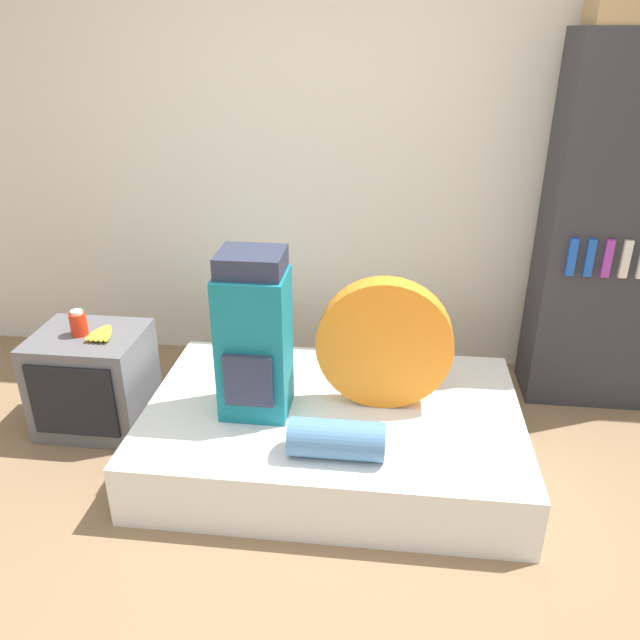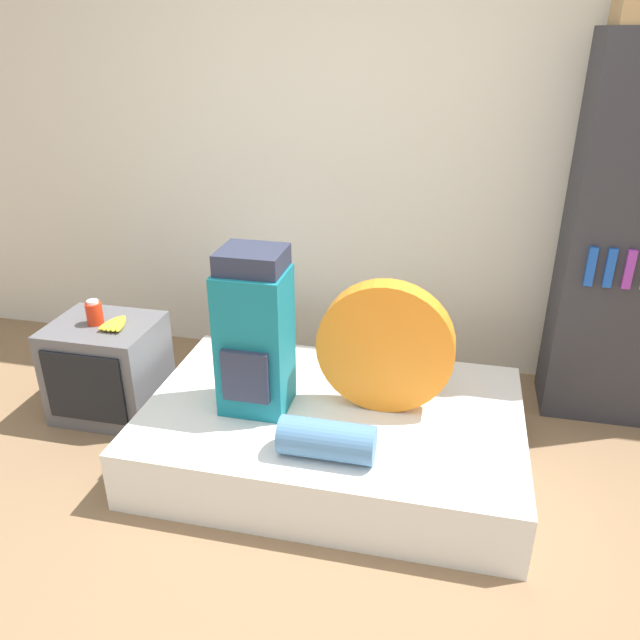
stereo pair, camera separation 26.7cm
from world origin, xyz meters
name	(u,v)px [view 1 (the left image)]	position (x,y,z in m)	size (l,w,h in m)	color
ground_plane	(312,599)	(0.00, 0.00, 0.00)	(16.00, 16.00, 0.00)	#846647
wall_back	(355,151)	(0.00, 1.95, 1.30)	(8.00, 0.05, 2.60)	silver
bed	(333,432)	(-0.01, 0.86, 0.15)	(1.77, 1.16, 0.30)	white
backpack	(254,337)	(-0.36, 0.80, 0.67)	(0.31, 0.31, 0.77)	#14707F
tent_bag	(384,344)	(0.22, 0.92, 0.61)	(0.63, 0.11, 0.63)	orange
sleeping_roll	(337,439)	(0.04, 0.48, 0.38)	(0.40, 0.17, 0.17)	teal
television	(94,380)	(-1.28, 1.01, 0.26)	(0.54, 0.47, 0.53)	#5B5B60
canister	(78,323)	(-1.30, 1.01, 0.59)	(0.08, 0.08, 0.13)	red
banana_bunch	(103,333)	(-1.18, 1.00, 0.55)	(0.14, 0.18, 0.04)	yellow
bookshelf	(608,231)	(1.35, 1.65, 0.97)	(0.65, 0.39, 1.94)	#2D2D33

